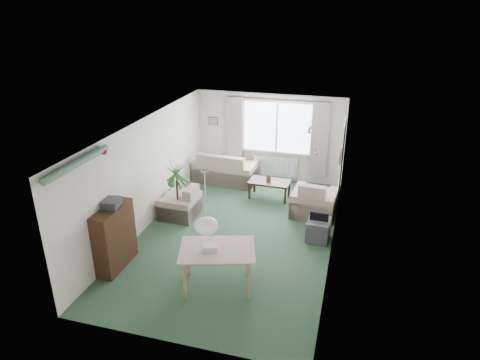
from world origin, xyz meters
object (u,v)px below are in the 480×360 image
(tv_cube, at_px, (318,230))
(bookshelf, at_px, (114,238))
(sofa, at_px, (226,167))
(armchair_corner, at_px, (314,197))
(coffee_table, at_px, (269,189))
(armchair_left, at_px, (180,201))
(dining_table, at_px, (218,268))
(houseplant, at_px, (177,191))
(pet_bed, at_px, (316,210))

(tv_cube, bearing_deg, bookshelf, -147.88)
(sofa, height_order, armchair_corner, armchair_corner)
(sofa, relative_size, coffee_table, 1.66)
(armchair_corner, xyz_separation_m, armchair_left, (-2.98, -0.91, -0.06))
(coffee_table, relative_size, dining_table, 0.87)
(armchair_corner, xyz_separation_m, tv_cube, (0.22, -1.13, -0.21))
(houseplant, xyz_separation_m, pet_bed, (2.99, 1.22, -0.65))
(tv_cube, distance_m, pet_bed, 1.28)
(coffee_table, distance_m, bookshelf, 4.30)
(sofa, bearing_deg, armchair_corner, 156.23)
(houseplant, bearing_deg, armchair_corner, 20.56)
(houseplant, relative_size, pet_bed, 2.67)
(pet_bed, bearing_deg, armchair_corner, -115.35)
(armchair_left, height_order, pet_bed, armchair_left)
(armchair_left, height_order, tv_cube, armchair_left)
(armchair_corner, bearing_deg, pet_bed, -111.17)
(sofa, distance_m, coffee_table, 1.59)
(sofa, xyz_separation_m, dining_table, (1.28, -4.53, -0.06))
(bookshelf, bearing_deg, armchair_left, 81.25)
(tv_cube, relative_size, pet_bed, 0.94)
(coffee_table, distance_m, pet_bed, 1.35)
(sofa, height_order, coffee_table, sofa)
(armchair_corner, distance_m, coffee_table, 1.35)
(armchair_corner, bearing_deg, tv_cube, 105.42)
(coffee_table, distance_m, tv_cube, 2.24)
(armchair_left, bearing_deg, pet_bed, 110.56)
(houseplant, bearing_deg, bookshelf, -100.92)
(dining_table, height_order, tv_cube, dining_table)
(bookshelf, bearing_deg, houseplant, 79.12)
(bookshelf, xyz_separation_m, houseplant, (0.39, 2.01, 0.10))
(armchair_corner, bearing_deg, bookshelf, 47.30)
(sofa, xyz_separation_m, armchair_left, (-0.40, -2.26, -0.05))
(dining_table, bearing_deg, tv_cube, 53.41)
(coffee_table, height_order, pet_bed, coffee_table)
(pet_bed, bearing_deg, coffee_table, 158.63)
(pet_bed, bearing_deg, sofa, 155.07)
(coffee_table, relative_size, tv_cube, 2.04)
(coffee_table, bearing_deg, pet_bed, -21.37)
(armchair_corner, relative_size, armchair_left, 1.16)
(sofa, relative_size, pet_bed, 3.20)
(sofa, height_order, armchair_left, sofa)
(armchair_left, bearing_deg, dining_table, 38.32)
(sofa, bearing_deg, pet_bed, 158.97)
(dining_table, bearing_deg, armchair_corner, 67.86)
(bookshelf, bearing_deg, armchair_corner, 43.15)
(armchair_corner, height_order, coffee_table, armchair_corner)
(dining_table, bearing_deg, bookshelf, 177.92)
(armchair_left, bearing_deg, armchair_corner, 108.72)
(sofa, distance_m, dining_table, 4.71)
(sofa, relative_size, armchair_corner, 1.73)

